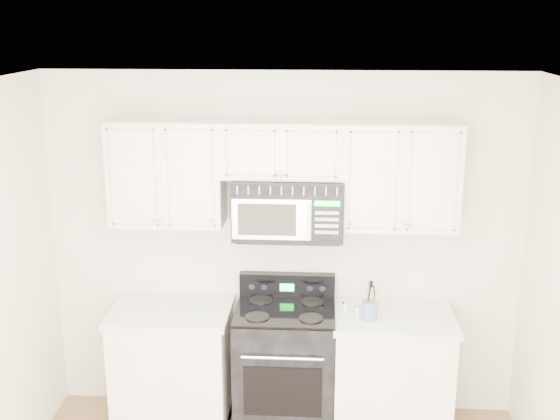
{
  "coord_description": "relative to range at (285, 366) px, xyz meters",
  "views": [
    {
      "loc": [
        0.29,
        -3.2,
        2.96
      ],
      "look_at": [
        0.0,
        1.3,
        1.71
      ],
      "focal_mm": 45.0,
      "sensor_mm": 36.0,
      "label": 1
    }
  ],
  "objects": [
    {
      "name": "base_cabinet_right",
      "position": [
        0.77,
        -0.01,
        -0.06
      ],
      "size": [
        0.86,
        0.65,
        0.92
      ],
      "color": "white",
      "rests_on": "ground"
    },
    {
      "name": "microwave",
      "position": [
        0.01,
        0.1,
        1.18
      ],
      "size": [
        0.77,
        0.44,
        0.43
      ],
      "color": "black",
      "rests_on": "ground"
    },
    {
      "name": "room",
      "position": [
        -0.03,
        -1.45,
        0.82
      ],
      "size": [
        3.51,
        3.51,
        2.61
      ],
      "color": "olive",
      "rests_on": "ground"
    },
    {
      "name": "utensil_crock",
      "position": [
        0.59,
        -0.11,
        0.51
      ],
      "size": [
        0.11,
        0.11,
        0.29
      ],
      "color": "slate",
      "rests_on": "base_cabinet_right"
    },
    {
      "name": "shaker_salt",
      "position": [
        0.51,
        -0.07,
        0.48
      ],
      "size": [
        0.04,
        0.04,
        0.09
      ],
      "color": "silver",
      "rests_on": "base_cabinet_right"
    },
    {
      "name": "base_cabinet_left",
      "position": [
        -0.83,
        -0.01,
        -0.06
      ],
      "size": [
        0.86,
        0.65,
        0.92
      ],
      "color": "white",
      "rests_on": "ground"
    },
    {
      "name": "shaker_pepper",
      "position": [
        0.43,
        -0.02,
        0.48
      ],
      "size": [
        0.04,
        0.04,
        0.09
      ],
      "color": "silver",
      "rests_on": "base_cabinet_right"
    },
    {
      "name": "range",
      "position": [
        0.0,
        0.0,
        0.0
      ],
      "size": [
        0.71,
        0.65,
        1.11
      ],
      "color": "black",
      "rests_on": "ground"
    },
    {
      "name": "upper_cabinets",
      "position": [
        -0.03,
        0.14,
        1.45
      ],
      "size": [
        2.44,
        0.37,
        0.75
      ],
      "color": "white",
      "rests_on": "ground"
    }
  ]
}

